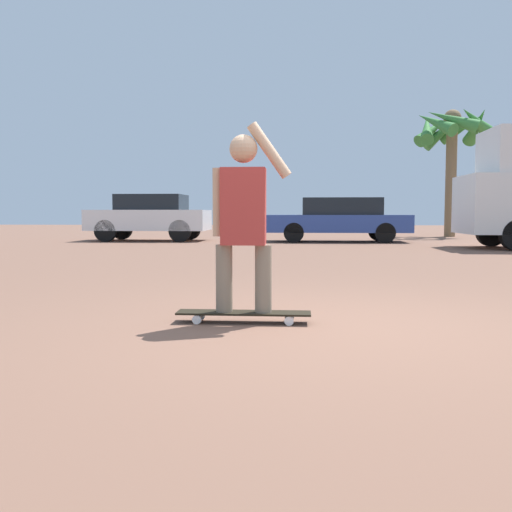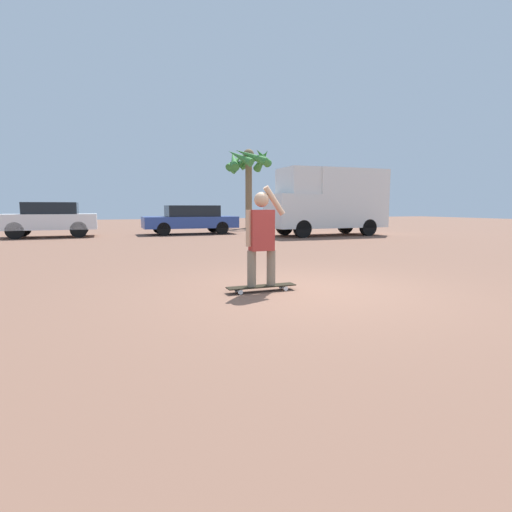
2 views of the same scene
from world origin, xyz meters
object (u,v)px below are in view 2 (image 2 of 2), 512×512
Objects in this scene: person_skateboarder at (261,234)px; parked_car_white at (50,219)px; palm_tree_near_van at (248,164)px; parked_car_blue at (191,219)px; skateboard at (261,287)px; camper_van at (329,200)px.

person_skateboarder reaches higher than parked_car_white.
parked_car_blue is at bearing -136.09° from palm_tree_near_van.
person_skateboarder is 14.81m from parked_car_white.
parked_car_blue is (1.74, 13.91, 0.67)m from skateboard.
parked_car_blue is 1.16× the size of parked_car_white.
palm_tree_near_van is at bearing 21.38° from parked_car_white.
palm_tree_near_van is (6.36, 18.36, 3.13)m from person_skateboarder.
skateboard is at bearing -109.11° from palm_tree_near_van.
camper_van is at bearing -15.68° from parked_car_white.
camper_van reaches higher than parked_car_white.
person_skateboarder is at bearing -180.00° from skateboard.
palm_tree_near_van is at bearing 99.49° from camper_van.
parked_car_blue is at bearing 151.30° from camper_van.
camper_van reaches higher than person_skateboarder.
parked_car_white is at bearing 164.32° from camper_van.
camper_van is 1.09× the size of palm_tree_near_van.
parked_car_white is (-4.53, 14.10, 0.74)m from skateboard.
camper_van is at bearing 54.41° from person_skateboarder.
person_skateboarder is at bearing -97.13° from parked_car_blue.
parked_car_white is (-4.53, 14.10, -0.10)m from person_skateboarder.
palm_tree_near_van is (-1.28, 7.68, 2.38)m from camper_van.
parked_car_white is (-6.27, 0.18, 0.08)m from parked_car_blue.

